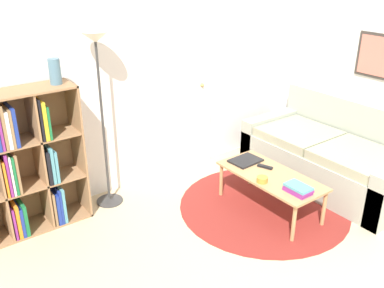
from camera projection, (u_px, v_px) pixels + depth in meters
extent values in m
cube|color=silver|center=(139.00, 64.00, 4.32)|extent=(7.17, 0.05, 2.60)
cube|color=white|center=(179.00, 85.00, 4.66)|extent=(0.87, 0.02, 2.02)
sphere|color=tan|center=(202.00, 85.00, 4.82)|extent=(0.04, 0.04, 0.04)
cube|color=silver|center=(369.00, 58.00, 4.55)|extent=(0.05, 5.41, 2.60)
cube|color=#332D28|center=(383.00, 57.00, 4.39)|extent=(0.02, 0.58, 0.46)
cube|color=#C66656|center=(382.00, 57.00, 4.38)|extent=(0.01, 0.52, 0.40)
cylinder|color=maroon|center=(263.00, 206.00, 4.29)|extent=(1.68, 1.68, 0.01)
cube|color=#936B47|center=(78.00, 150.00, 3.98)|extent=(0.02, 0.34, 1.30)
cube|color=#936B47|center=(5.00, 94.00, 3.43)|extent=(1.10, 0.34, 0.02)
cube|color=#936B47|center=(30.00, 227.00, 3.95)|extent=(1.10, 0.34, 0.02)
cube|color=#936B47|center=(13.00, 158.00, 3.81)|extent=(1.10, 0.02, 1.30)
cube|color=#936B47|center=(39.00, 160.00, 3.78)|extent=(0.02, 0.32, 1.26)
cube|color=#936B47|center=(22.00, 186.00, 3.77)|extent=(1.07, 0.32, 0.02)
cube|color=#936B47|center=(14.00, 143.00, 3.60)|extent=(1.07, 0.32, 0.02)
cube|color=#7F287A|center=(12.00, 221.00, 3.76)|extent=(0.02, 0.22, 0.30)
cube|color=orange|center=(16.00, 219.00, 3.77)|extent=(0.03, 0.20, 0.32)
cube|color=navy|center=(19.00, 218.00, 3.82)|extent=(0.03, 0.27, 0.28)
cube|color=#196B38|center=(23.00, 216.00, 3.82)|extent=(0.03, 0.25, 0.30)
cube|color=olive|center=(51.00, 206.00, 3.95)|extent=(0.02, 0.23, 0.33)
cube|color=navy|center=(55.00, 206.00, 3.98)|extent=(0.03, 0.23, 0.30)
cube|color=navy|center=(58.00, 204.00, 3.97)|extent=(0.02, 0.20, 0.34)
cube|color=teal|center=(60.00, 202.00, 4.01)|extent=(0.03, 0.26, 0.35)
cube|color=orange|center=(3.00, 176.00, 3.59)|extent=(0.02, 0.23, 0.32)
cube|color=#7F287A|center=(6.00, 173.00, 3.58)|extent=(0.02, 0.21, 0.38)
cube|color=silver|center=(9.00, 173.00, 3.61)|extent=(0.02, 0.24, 0.35)
cube|color=#196B38|center=(12.00, 173.00, 3.61)|extent=(0.02, 0.20, 0.34)
cube|color=olive|center=(15.00, 171.00, 3.63)|extent=(0.02, 0.21, 0.36)
cube|color=black|center=(45.00, 164.00, 3.80)|extent=(0.03, 0.27, 0.31)
cube|color=teal|center=(48.00, 162.00, 3.81)|extent=(0.03, 0.27, 0.34)
cube|color=teal|center=(52.00, 163.00, 3.83)|extent=(0.03, 0.26, 0.30)
cube|color=olive|center=(1.00, 125.00, 3.44)|extent=(0.02, 0.23, 0.37)
cube|color=silver|center=(6.00, 128.00, 3.46)|extent=(0.03, 0.21, 0.32)
cube|color=olive|center=(9.00, 126.00, 3.48)|extent=(0.02, 0.23, 0.32)
cube|color=navy|center=(12.00, 125.00, 3.50)|extent=(0.03, 0.25, 0.33)
cube|color=black|center=(38.00, 118.00, 3.60)|extent=(0.02, 0.23, 0.37)
cube|color=gold|center=(41.00, 119.00, 3.62)|extent=(0.03, 0.22, 0.34)
cube|color=#196B38|center=(46.00, 121.00, 3.64)|extent=(0.02, 0.20, 0.29)
cylinder|color=#333333|center=(110.00, 201.00, 4.37)|extent=(0.26, 0.26, 0.01)
cylinder|color=#333333|center=(103.00, 123.00, 4.03)|extent=(0.02, 0.02, 1.61)
cone|color=white|center=(95.00, 37.00, 3.70)|extent=(0.26, 0.26, 0.10)
cube|color=gray|center=(328.00, 164.00, 4.69)|extent=(0.94, 1.82, 0.41)
cube|color=gray|center=(352.00, 137.00, 4.81)|extent=(0.16, 1.82, 0.86)
cube|color=gray|center=(273.00, 135.00, 5.28)|extent=(0.94, 0.16, 0.55)
cube|color=gray|center=(357.00, 157.00, 4.27)|extent=(0.74, 0.73, 0.10)
cube|color=gray|center=(299.00, 134.00, 4.82)|extent=(0.74, 0.73, 0.10)
cube|color=#AD7F51|center=(271.00, 176.00, 4.09)|extent=(0.49, 1.06, 0.02)
cylinder|color=#AD7F51|center=(294.00, 223.00, 3.70)|extent=(0.04, 0.04, 0.36)
cylinder|color=#AD7F51|center=(221.00, 180.00, 4.42)|extent=(0.04, 0.04, 0.36)
cylinder|color=#AD7F51|center=(324.00, 208.00, 3.92)|extent=(0.04, 0.04, 0.36)
cylinder|color=#AD7F51|center=(250.00, 169.00, 4.64)|extent=(0.04, 0.04, 0.36)
cube|color=black|center=(246.00, 161.00, 4.35)|extent=(0.32, 0.25, 0.02)
cylinder|color=orange|center=(262.00, 180.00, 3.95)|extent=(0.10, 0.10, 0.05)
cube|color=#7F287A|center=(298.00, 191.00, 3.78)|extent=(0.15, 0.23, 0.03)
cube|color=#7F287A|center=(299.00, 189.00, 3.77)|extent=(0.15, 0.23, 0.02)
cube|color=teal|center=(298.00, 187.00, 3.76)|extent=(0.15, 0.23, 0.02)
cube|color=black|center=(265.00, 167.00, 4.22)|extent=(0.10, 0.16, 0.02)
cylinder|color=slate|center=(55.00, 71.00, 3.61)|extent=(0.10, 0.10, 0.22)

